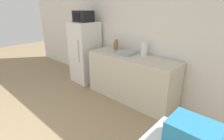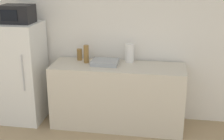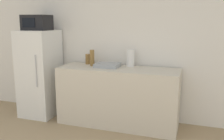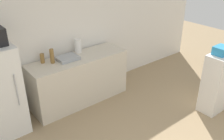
# 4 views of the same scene
# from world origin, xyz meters

# --- Properties ---
(wall_back) EXTENTS (8.00, 0.06, 2.60)m
(wall_back) POSITION_xyz_m (0.00, 3.31, 1.30)
(wall_back) COLOR white
(wall_back) RESTS_ON ground_plane
(refrigerator) EXTENTS (0.58, 0.65, 1.50)m
(refrigerator) POSITION_xyz_m (-1.11, 2.92, 0.75)
(refrigerator) COLOR white
(refrigerator) RESTS_ON ground_plane
(microwave) EXTENTS (0.44, 0.33, 0.26)m
(microwave) POSITION_xyz_m (-1.11, 2.92, 1.63)
(microwave) COLOR black
(microwave) RESTS_ON refrigerator
(counter) EXTENTS (1.90, 0.63, 0.93)m
(counter) POSITION_xyz_m (0.33, 2.94, 0.46)
(counter) COLOR beige
(counter) RESTS_ON ground_plane
(sink_basin) EXTENTS (0.38, 0.30, 0.06)m
(sink_basin) POSITION_xyz_m (0.14, 2.97, 0.96)
(sink_basin) COLOR #9EA3A8
(sink_basin) RESTS_ON counter
(bottle_tall) EXTENTS (0.07, 0.07, 0.26)m
(bottle_tall) POSITION_xyz_m (-0.14, 3.01, 1.06)
(bottle_tall) COLOR olive
(bottle_tall) RESTS_ON counter
(bottle_short) EXTENTS (0.08, 0.08, 0.17)m
(bottle_short) POSITION_xyz_m (-0.28, 3.13, 1.02)
(bottle_short) COLOR olive
(bottle_short) RESTS_ON counter
(paper_towel_roll) EXTENTS (0.13, 0.13, 0.27)m
(paper_towel_roll) POSITION_xyz_m (0.47, 3.15, 1.06)
(paper_towel_roll) COLOR white
(paper_towel_roll) RESTS_ON counter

